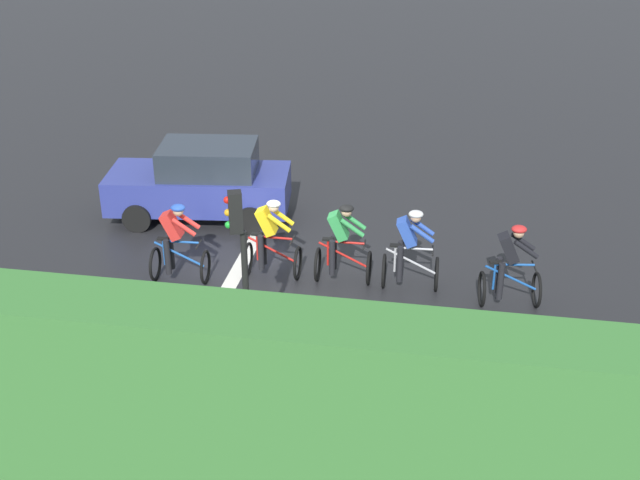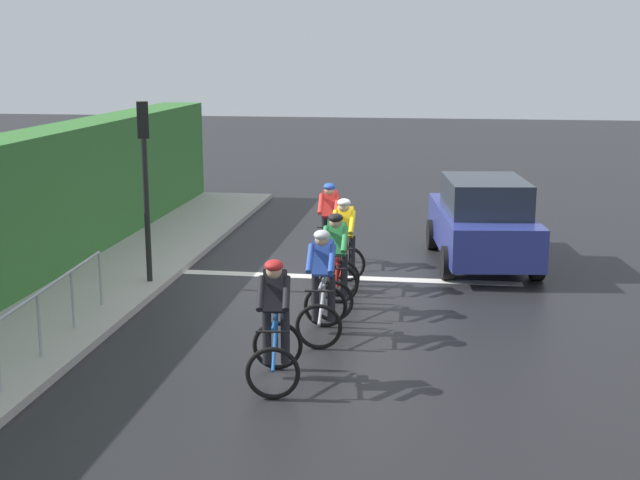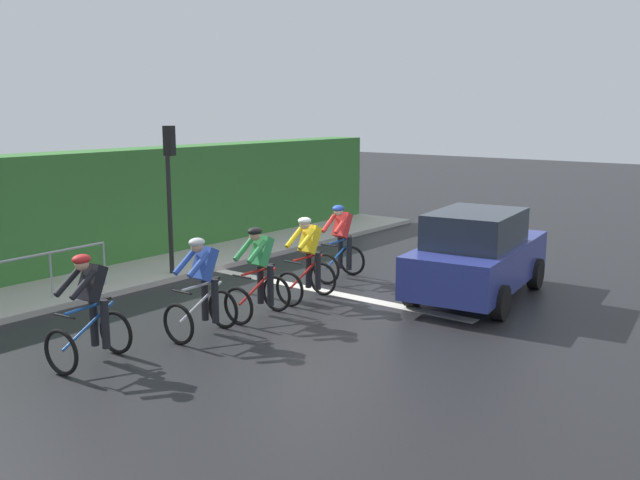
{
  "view_description": "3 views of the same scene",
  "coord_description": "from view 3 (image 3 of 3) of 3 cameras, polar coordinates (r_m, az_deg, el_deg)",
  "views": [
    {
      "loc": [
        13.85,
        3.59,
        8.0
      ],
      "look_at": [
        -0.06,
        1.18,
        1.0
      ],
      "focal_mm": 46.1,
      "sensor_mm": 36.0,
      "label": 1
    },
    {
      "loc": [
        -1.97,
        15.07,
        4.22
      ],
      "look_at": [
        0.13,
        0.43,
        0.94
      ],
      "focal_mm": 48.27,
      "sensor_mm": 36.0,
      "label": 2
    },
    {
      "loc": [
        -8.52,
        10.39,
        3.69
      ],
      "look_at": [
        -0.66,
        0.26,
        1.27
      ],
      "focal_mm": 38.94,
      "sensor_mm": 36.0,
      "label": 3
    }
  ],
  "objects": [
    {
      "name": "cyclist_trailing",
      "position": [
        15.14,
        1.69,
        -0.31
      ],
      "size": [
        0.73,
        1.11,
        1.66
      ],
      "color": "black",
      "rests_on": "ground"
    },
    {
      "name": "cyclist_fourth",
      "position": [
        13.47,
        -1.01,
        -1.7
      ],
      "size": [
        0.69,
        1.08,
        1.66
      ],
      "color": "black",
      "rests_on": "ground"
    },
    {
      "name": "cyclist_lead",
      "position": [
        10.68,
        -18.39,
        -5.57
      ],
      "size": [
        0.82,
        1.16,
        1.66
      ],
      "color": "black",
      "rests_on": "ground"
    },
    {
      "name": "road_marking_stop_line",
      "position": [
        14.37,
        -0.03,
        -4.16
      ],
      "size": [
        7.0,
        0.3,
        0.01
      ],
      "primitive_type": "cube",
      "color": "silver",
      "rests_on": "ground"
    },
    {
      "name": "cyclist_second",
      "position": [
        11.53,
        -9.64,
        -3.98
      ],
      "size": [
        0.72,
        1.11,
        1.66
      ],
      "color": "black",
      "rests_on": "ground"
    },
    {
      "name": "cyclist_mid",
      "position": [
        12.41,
        -5.03,
        -2.82
      ],
      "size": [
        0.7,
        1.09,
        1.66
      ],
      "color": "black",
      "rests_on": "ground"
    },
    {
      "name": "hedge_wall",
      "position": [
        16.53,
        -21.14,
        1.91
      ],
      "size": [
        1.1,
        22.46,
        2.74
      ],
      "primitive_type": "cube",
      "color": "#387533",
      "rests_on": "ground"
    },
    {
      "name": "pedestrian_railing_kerbside",
      "position": [
        13.87,
        -23.4,
        -2.23
      ],
      "size": [
        0.26,
        3.76,
        1.03
      ],
      "color": "#999EA3",
      "rests_on": "ground"
    },
    {
      "name": "sidewalk_kerb",
      "position": [
        15.77,
        -18.55,
        -3.17
      ],
      "size": [
        2.8,
        22.46,
        0.12
      ],
      "primitive_type": "cube",
      "color": "#ADA89E",
      "rests_on": "ground"
    },
    {
      "name": "traffic_light_near_crossing",
      "position": [
        15.42,
        -12.24,
        5.01
      ],
      "size": [
        0.25,
        0.3,
        3.34
      ],
      "color": "black",
      "rests_on": "ground"
    },
    {
      "name": "ground_plane",
      "position": [
        13.93,
        -1.49,
        -4.65
      ],
      "size": [
        80.0,
        80.0,
        0.0
      ],
      "primitive_type": "plane",
      "color": "black"
    },
    {
      "name": "stone_wall_low",
      "position": [
        16.45,
        -20.35,
        -1.78
      ],
      "size": [
        0.44,
        22.46,
        0.64
      ],
      "primitive_type": "cube",
      "color": "tan",
      "rests_on": "ground"
    },
    {
      "name": "car_navy",
      "position": [
        13.97,
        12.81,
        -1.19
      ],
      "size": [
        2.27,
        4.28,
        1.76
      ],
      "color": "navy",
      "rests_on": "ground"
    }
  ]
}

